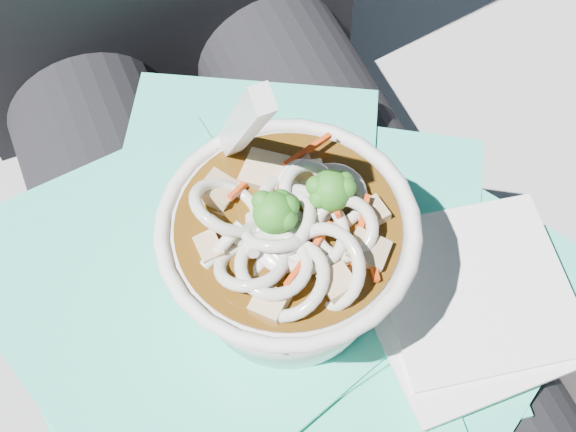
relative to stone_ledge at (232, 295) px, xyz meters
name	(u,v)px	position (x,y,z in m)	size (l,w,h in m)	color
stone_ledge	(232,295)	(0.00, 0.00, 0.00)	(1.00, 0.50, 0.45)	gray
lap	(279,296)	(0.00, -0.15, 0.29)	(0.31, 0.48, 0.14)	black
person_body	(233,183)	(0.00, -0.06, 0.32)	(0.34, 0.94, 0.99)	black
plastic_bag	(278,276)	(-0.01, -0.17, 0.37)	(0.40, 0.37, 0.02)	#2FC6A5
napkins	(470,301)	(0.10, -0.24, 0.38)	(0.14, 0.14, 0.01)	white
udon_bowl	(288,251)	(-0.01, -0.18, 0.43)	(0.17, 0.17, 0.20)	white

